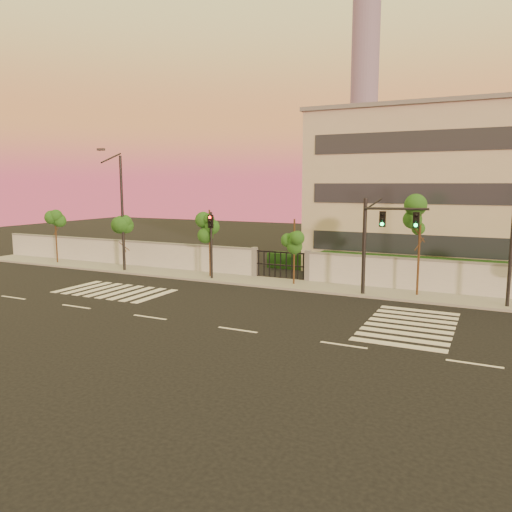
% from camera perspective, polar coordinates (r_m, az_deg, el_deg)
% --- Properties ---
extents(ground, '(120.00, 120.00, 0.00)m').
position_cam_1_polar(ground, '(23.17, -2.12, -8.44)').
color(ground, black).
rests_on(ground, ground).
extents(sidewalk, '(60.00, 3.00, 0.15)m').
position_cam_1_polar(sidewalk, '(32.51, 6.64, -3.49)').
color(sidewalk, gray).
rests_on(sidewalk, ground).
extents(perimeter_wall, '(60.00, 0.36, 2.20)m').
position_cam_1_polar(perimeter_wall, '(33.69, 7.69, -1.37)').
color(perimeter_wall, '#B0B2B7').
rests_on(perimeter_wall, ground).
extents(hedge_row, '(41.00, 4.25, 1.80)m').
position_cam_1_polar(hedge_row, '(36.02, 10.66, -1.23)').
color(hedge_row, black).
rests_on(hedge_row, ground).
extents(institutional_building, '(24.40, 12.40, 12.25)m').
position_cam_1_polar(institutional_building, '(41.58, 24.13, 6.84)').
color(institutional_building, '#B8B19C').
rests_on(institutional_building, ground).
extents(distant_skyscraper, '(16.00, 16.00, 118.00)m').
position_cam_1_polar(distant_skyscraper, '(313.85, 12.28, 18.19)').
color(distant_skyscraper, slate).
rests_on(distant_skyscraper, ground).
extents(road_markings, '(57.00, 7.62, 0.02)m').
position_cam_1_polar(road_markings, '(27.08, -1.32, -5.96)').
color(road_markings, silver).
rests_on(road_markings, ground).
extents(street_tree_a, '(1.48, 1.18, 4.33)m').
position_cam_1_polar(street_tree_a, '(44.64, -21.90, 3.19)').
color(street_tree_a, '#382314').
rests_on(street_tree_a, ground).
extents(street_tree_b, '(1.63, 1.30, 4.63)m').
position_cam_1_polar(street_tree_b, '(39.47, -14.87, 3.25)').
color(street_tree_b, '#382314').
rests_on(street_tree_b, ground).
extents(street_tree_c, '(1.51, 1.20, 4.85)m').
position_cam_1_polar(street_tree_c, '(35.33, -5.28, 3.20)').
color(street_tree_c, '#382314').
rests_on(street_tree_c, ground).
extents(street_tree_d, '(1.42, 1.13, 4.41)m').
position_cam_1_polar(street_tree_d, '(32.46, 4.44, 2.19)').
color(street_tree_d, '#382314').
rests_on(street_tree_d, ground).
extents(street_tree_e, '(1.61, 1.28, 5.94)m').
position_cam_1_polar(street_tree_e, '(30.56, 18.31, 3.53)').
color(street_tree_e, '#382314').
rests_on(street_tree_e, ground).
extents(traffic_signal_main, '(3.66, 0.74, 5.82)m').
position_cam_1_polar(traffic_signal_main, '(29.91, 13.65, 2.30)').
color(traffic_signal_main, black).
rests_on(traffic_signal_main, ground).
extents(traffic_signal_secondary, '(0.37, 0.35, 4.75)m').
position_cam_1_polar(traffic_signal_secondary, '(34.49, -5.16, 2.15)').
color(traffic_signal_secondary, black).
rests_on(traffic_signal_secondary, ground).
extents(streetlight_west, '(0.55, 2.20, 9.14)m').
position_cam_1_polar(streetlight_west, '(38.72, -15.24, 5.41)').
color(streetlight_west, black).
rests_on(streetlight_west, ground).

